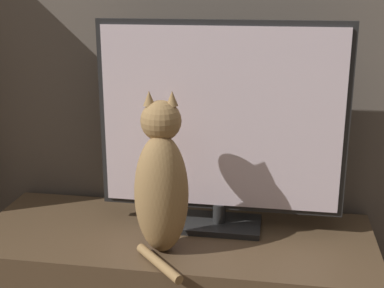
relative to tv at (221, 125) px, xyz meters
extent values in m
cube|color=brown|center=(-0.14, -0.08, -0.58)|extent=(1.33, 0.52, 0.43)
cube|color=black|center=(0.00, 0.00, -0.35)|extent=(0.29, 0.17, 0.02)
cylinder|color=black|center=(0.00, 0.00, -0.31)|extent=(0.04, 0.04, 0.07)
cube|color=black|center=(0.00, 0.00, 0.02)|extent=(0.82, 0.02, 0.63)
cube|color=silver|center=(0.00, -0.01, 0.02)|extent=(0.78, 0.01, 0.60)
ellipsoid|color=#997547|center=(-0.16, -0.20, -0.17)|extent=(0.19, 0.17, 0.38)
ellipsoid|color=silver|center=(-0.16, -0.15, -0.19)|extent=(0.10, 0.06, 0.21)
sphere|color=#997547|center=(-0.16, -0.17, 0.05)|extent=(0.14, 0.14, 0.12)
cone|color=#997547|center=(-0.19, -0.18, 0.12)|extent=(0.04, 0.04, 0.04)
cone|color=#997547|center=(-0.13, -0.17, 0.12)|extent=(0.04, 0.04, 0.04)
cylinder|color=#997547|center=(-0.14, -0.31, -0.35)|extent=(0.18, 0.19, 0.03)
camera|label=1|loc=(0.19, -1.69, 0.45)|focal=50.00mm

